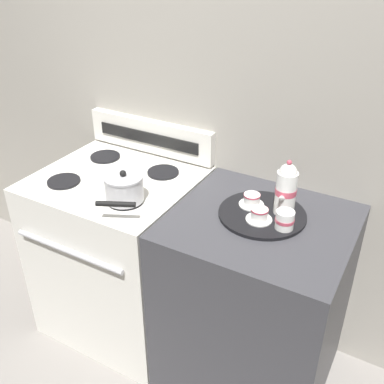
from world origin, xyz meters
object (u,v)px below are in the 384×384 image
stove (122,253)px  creamer_jug (285,220)px  teacup_right (252,200)px  saucepan (124,188)px  serving_tray (262,214)px  teacup_left (259,215)px  teapot (286,189)px

stove → creamer_jug: (0.84, -0.02, 0.50)m
teacup_right → saucepan: bearing=-155.4°
creamer_jug → stove: bearing=178.4°
serving_tray → teacup_left: bearing=-82.1°
teacup_left → creamer_jug: bearing=-1.6°
saucepan → teacup_right: 0.54m
serving_tray → creamer_jug: (0.11, -0.06, 0.04)m
stove → teacup_left: bearing=-1.6°
teacup_right → teapot: bearing=4.6°
teacup_left → teapot: bearing=57.2°
teacup_left → serving_tray: bearing=97.9°
serving_tray → teacup_right: teacup_right is taller
serving_tray → teapot: teapot is taller
stove → teapot: 0.99m
creamer_jug → saucepan: bearing=-168.9°
saucepan → creamer_jug: size_ratio=3.66×
stove → saucepan: 0.57m
saucepan → teacup_right: size_ratio=2.59×
stove → serving_tray: bearing=2.9°
saucepan → creamer_jug: bearing=11.1°
teacup_right → stove: bearing=-174.1°
teapot → teacup_left: size_ratio=2.25×
teapot → teacup_left: bearing=-122.8°
teapot → teacup_right: size_ratio=2.25×
teacup_left → stove: bearing=178.4°
serving_tray → teacup_right: size_ratio=3.41×
saucepan → teacup_left: (0.56, 0.13, -0.03)m
serving_tray → teacup_left: size_ratio=3.41×
teapot → teacup_right: 0.16m
serving_tray → teacup_right: 0.08m
saucepan → teacup_left: bearing=13.4°
teapot → teacup_right: bearing=-175.4°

